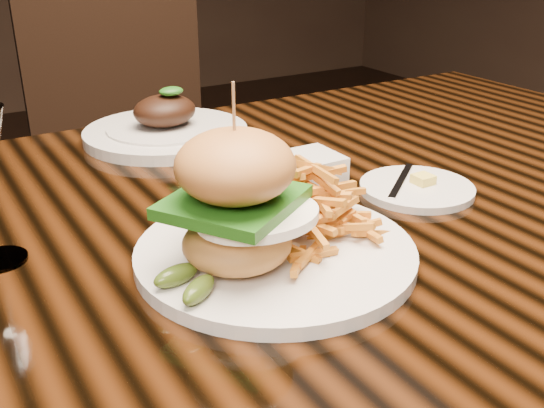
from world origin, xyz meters
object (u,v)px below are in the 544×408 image
far_dish (166,129)px  chair_far (131,150)px  dining_table (264,257)px  burger_plate (273,215)px

far_dish → chair_far: bearing=77.8°
far_dish → chair_far: (0.12, 0.57, -0.23)m
dining_table → chair_far: bearing=82.1°
dining_table → far_dish: size_ratio=5.94×
burger_plate → chair_far: same height
dining_table → far_dish: bearing=90.2°
dining_table → burger_plate: size_ratio=5.37×
burger_plate → far_dish: size_ratio=1.11×
dining_table → far_dish: far_dish is taller
dining_table → burger_plate: burger_plate is taller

